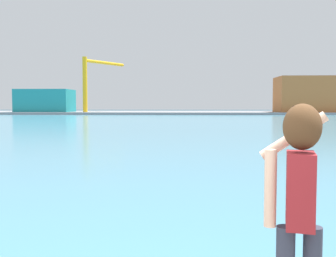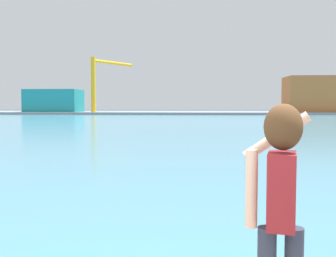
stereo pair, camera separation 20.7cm
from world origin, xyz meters
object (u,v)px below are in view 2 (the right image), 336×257
Objects in this scene: person_photographer at (280,195)px; warehouse_left at (54,101)px; warehouse_right at (325,94)px; port_crane at (100,77)px.

warehouse_left reaches higher than person_photographer.
warehouse_left is 0.70× the size of warehouse_right.
person_photographer is at bearing -75.70° from port_crane.
person_photographer is at bearing -107.51° from warehouse_right.
port_crane reaches higher than person_photographer.
warehouse_right is 49.92m from port_crane.
warehouse_right is at bearing -0.26° from warehouse_left.
person_photographer is 93.86m from warehouse_left.
warehouse_right is (60.80, -0.28, 1.34)m from warehouse_left.
warehouse_right is at bearing -4.59° from person_photographer.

